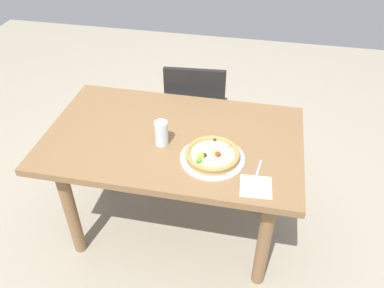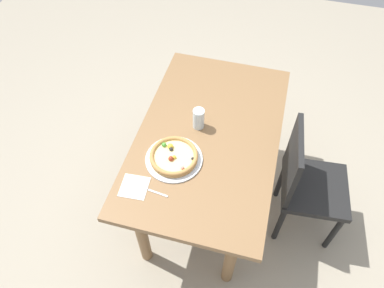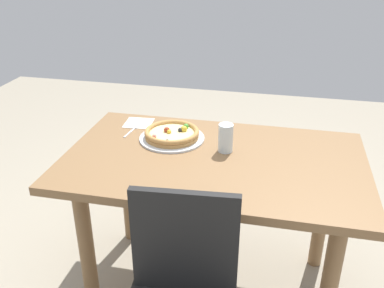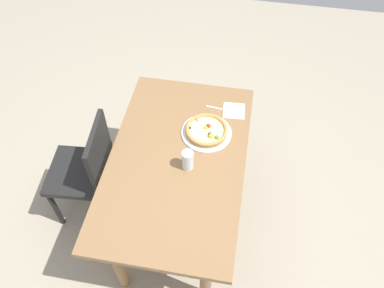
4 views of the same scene
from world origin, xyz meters
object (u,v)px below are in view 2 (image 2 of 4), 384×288
at_px(chair_near, 306,182).
at_px(pizza, 174,156).
at_px(dining_table, 208,145).
at_px(napkin, 134,187).
at_px(drinking_glass, 199,119).
at_px(plate, 174,159).
at_px(fork, 150,190).

distance_m(chair_near, pizza, 0.85).
bearing_deg(dining_table, napkin, 147.14).
bearing_deg(drinking_glass, chair_near, -93.75).
bearing_deg(dining_table, pizza, 148.11).
bearing_deg(plate, chair_near, -73.53).
xyz_separation_m(plate, pizza, (0.00, 0.00, 0.03)).
height_order(plate, pizza, pizza).
distance_m(pizza, drinking_glass, 0.28).
relative_size(chair_near, drinking_glass, 6.56).
distance_m(dining_table, fork, 0.51).
bearing_deg(pizza, dining_table, -31.89).
distance_m(dining_table, chair_near, 0.64).
bearing_deg(drinking_glass, pizza, 165.54).
relative_size(chair_near, napkin, 6.15).
bearing_deg(napkin, fork, -89.82).
distance_m(plate, pizza, 0.03).
bearing_deg(plate, drinking_glass, -14.31).
relative_size(chair_near, fork, 5.20).
bearing_deg(dining_table, chair_near, -90.51).
bearing_deg(fork, plate, -98.69).
relative_size(plate, pizza, 1.19).
bearing_deg(plate, napkin, 145.99).
distance_m(drinking_glass, napkin, 0.54).
height_order(plate, fork, plate).
height_order(dining_table, pizza, pizza).
bearing_deg(dining_table, fork, 155.72).
xyz_separation_m(plate, fork, (-0.22, 0.06, -0.00)).
xyz_separation_m(pizza, fork, (-0.22, 0.06, -0.03)).
height_order(fork, napkin, fork).
distance_m(dining_table, plate, 0.29).
bearing_deg(chair_near, plate, -78.21).
bearing_deg(plate, pizza, 47.04).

